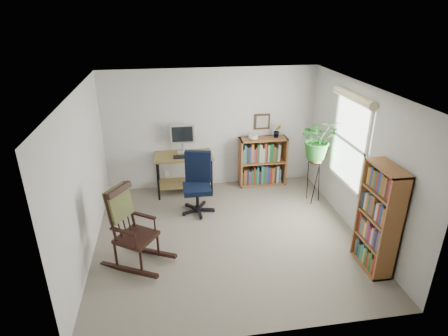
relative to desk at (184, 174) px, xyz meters
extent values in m
cube|color=gray|center=(0.59, -1.70, -0.40)|extent=(4.20, 4.00, 0.00)
cube|color=silver|center=(0.59, -1.70, 2.00)|extent=(4.20, 4.00, 0.00)
cube|color=beige|center=(0.59, 0.30, 0.80)|extent=(4.20, 0.00, 2.40)
cube|color=beige|center=(0.59, -3.70, 0.80)|extent=(4.20, 0.00, 2.40)
cube|color=beige|center=(-1.51, -1.70, 0.80)|extent=(0.00, 4.00, 2.40)
cube|color=beige|center=(2.69, -1.70, 0.80)|extent=(0.00, 4.00, 2.40)
cube|color=black|center=(0.00, -0.12, 0.41)|extent=(0.40, 0.15, 0.02)
imported|color=#246725|center=(2.39, -0.77, 1.22)|extent=(1.69, 1.88, 1.46)
imported|color=#246725|center=(1.90, 0.13, 0.67)|extent=(0.13, 0.24, 0.11)
camera|label=1|loc=(-0.28, -6.76, 3.09)|focal=30.00mm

